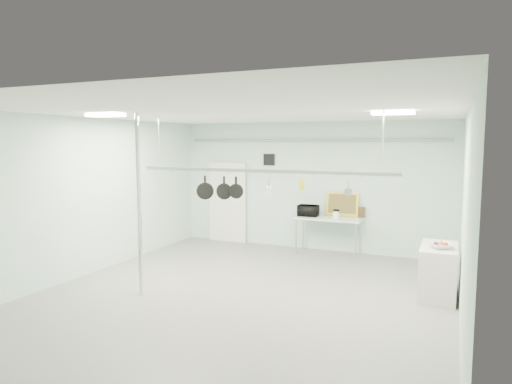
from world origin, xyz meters
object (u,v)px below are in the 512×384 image
at_px(side_cabinet, 438,271).
at_px(skillet_right, 236,187).
at_px(skillet_mid, 224,188).
at_px(chrome_pole, 139,205).
at_px(pot_rack, 259,169).
at_px(coffee_canister, 336,215).
at_px(microwave, 308,211).
at_px(fruit_bowl, 441,246).
at_px(prep_table, 329,220).
at_px(skillet_left, 205,187).

height_order(side_cabinet, skillet_right, skillet_right).
xyz_separation_m(side_cabinet, skillet_mid, (-3.64, -1.10, 1.43)).
bearing_deg(skillet_mid, chrome_pole, -153.12).
xyz_separation_m(pot_rack, skillet_right, (-0.45, 0.00, -0.33)).
xyz_separation_m(side_cabinet, coffee_canister, (-2.32, 2.02, 0.55)).
xyz_separation_m(side_cabinet, skillet_right, (-3.40, -1.10, 1.45)).
height_order(chrome_pole, skillet_mid, chrome_pole).
bearing_deg(skillet_right, coffee_canister, 60.53).
bearing_deg(microwave, chrome_pole, 66.39).
xyz_separation_m(chrome_pole, fruit_bowl, (4.88, 1.83, -0.65)).
xyz_separation_m(prep_table, microwave, (-0.50, -0.02, 0.21)).
xyz_separation_m(chrome_pole, pot_rack, (1.90, 0.90, 0.63)).
height_order(chrome_pole, side_cabinet, chrome_pole).
relative_size(microwave, coffee_canister, 2.58).
xyz_separation_m(chrome_pole, side_cabinet, (4.85, 2.00, -1.15)).
bearing_deg(coffee_canister, fruit_bowl, -43.04).
height_order(chrome_pole, fruit_bowl, chrome_pole).
xyz_separation_m(pot_rack, skillet_mid, (-0.69, 0.00, -0.35)).
distance_m(fruit_bowl, skillet_left, 4.27).
bearing_deg(skillet_left, pot_rack, -28.51).
height_order(coffee_canister, skillet_right, skillet_right).
relative_size(fruit_bowl, skillet_right, 1.02).
distance_m(pot_rack, skillet_right, 0.56).
bearing_deg(side_cabinet, pot_rack, -159.55).
distance_m(pot_rack, microwave, 3.49).
height_order(fruit_bowl, skillet_left, skillet_left).
distance_m(coffee_canister, skillet_left, 3.66).
xyz_separation_m(fruit_bowl, skillet_left, (-4.06, -0.93, 0.92)).
xyz_separation_m(microwave, fruit_bowl, (3.08, -2.36, -0.09)).
bearing_deg(side_cabinet, skillet_mid, -163.19).
distance_m(pot_rack, fruit_bowl, 3.37).
relative_size(prep_table, skillet_mid, 3.87).
relative_size(side_cabinet, pot_rack, 0.25).
xyz_separation_m(chrome_pole, prep_table, (2.30, 4.20, -0.77)).
relative_size(coffee_canister, fruit_bowl, 0.49).
relative_size(chrome_pole, fruit_bowl, 8.44).
height_order(prep_table, microwave, microwave).
bearing_deg(skillet_left, side_cabinet, -13.27).
bearing_deg(chrome_pole, fruit_bowl, 20.54).
height_order(pot_rack, fruit_bowl, pot_rack).
xyz_separation_m(pot_rack, coffee_canister, (0.63, 3.12, -1.23)).
distance_m(fruit_bowl, skillet_mid, 3.89).
bearing_deg(pot_rack, prep_table, 83.09).
relative_size(microwave, fruit_bowl, 1.28).
bearing_deg(skillet_left, coffee_canister, 32.62).
relative_size(prep_table, skillet_left, 3.68).
bearing_deg(pot_rack, chrome_pole, -154.65).
relative_size(microwave, skillet_left, 1.11).
bearing_deg(chrome_pole, skillet_left, 47.98).
bearing_deg(skillet_mid, pot_rack, -9.79).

